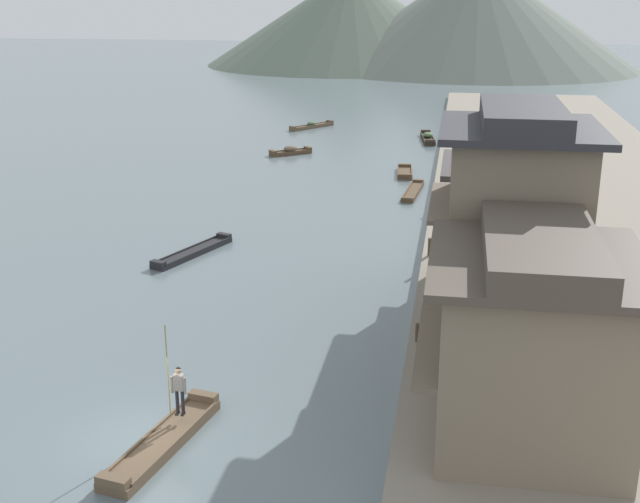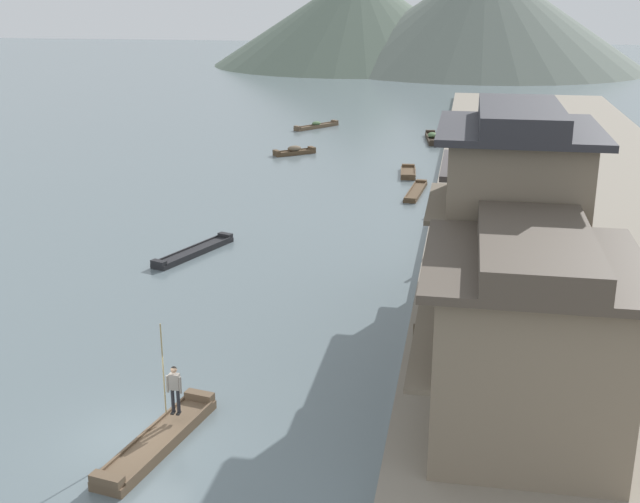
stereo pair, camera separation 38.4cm
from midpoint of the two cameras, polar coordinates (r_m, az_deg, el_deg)
name	(u,v)px [view 1 (the left image)]	position (r m, az deg, el deg)	size (l,w,h in m)	color
ground_plane	(143,438)	(25.95, -12.91, -12.81)	(400.00, 400.00, 0.00)	slate
riverbank_right	(578,206)	(52.50, 17.62, 3.09)	(18.00, 110.00, 0.66)	gray
boat_foreground_poled	(163,442)	(25.31, -11.53, -13.10)	(2.07, 5.54, 0.54)	brown
boatman_person	(178,385)	(25.45, -10.46, -9.29)	(0.57, 0.25, 3.04)	black
boat_moored_nearest	(405,173)	(60.63, 5.86, 5.60)	(1.39, 3.99, 0.42)	brown
boat_moored_second	(291,151)	(67.91, -2.27, 7.13)	(3.41, 3.02, 0.74)	brown
boat_moored_third	(428,138)	(74.96, 7.52, 8.01)	(1.66, 5.71, 0.77)	#33281E
boat_moored_far	(193,252)	(42.32, -9.27, -0.04)	(2.80, 5.71, 0.44)	#232326
boat_midriver_drifting	(312,126)	(81.30, -0.73, 8.92)	(3.82, 5.04, 0.66)	brown
boat_midriver_upstream	(413,191)	(55.01, 6.41, 4.26)	(1.28, 5.70, 0.35)	brown
house_waterfront_nearest	(532,338)	(23.77, 14.40, -5.99)	(6.30, 6.90, 6.14)	#7F705B
house_waterfront_second	(513,230)	(29.47, 13.18, 1.51)	(5.75, 6.50, 8.74)	#7F705B
house_waterfront_tall	(501,219)	(35.71, 12.42, 2.29)	(5.56, 5.79, 6.14)	#7F705B
mooring_post_dock_near	(418,333)	(30.13, 6.60, -5.76)	(0.20, 0.20, 0.71)	#473828
mooring_post_dock_mid	(430,247)	(39.76, 7.53, 0.32)	(0.20, 0.20, 0.91)	#473828
mooring_post_dock_far	(437,196)	(50.17, 8.10, 3.91)	(0.20, 0.20, 0.71)	#473828
hill_far_west	(351,18)	(153.50, 2.13, 16.26)	(53.06, 53.06, 16.73)	#5B6B5B
hill_far_centre	(476,14)	(148.44, 10.96, 16.22)	(56.54, 56.54, 18.40)	slate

